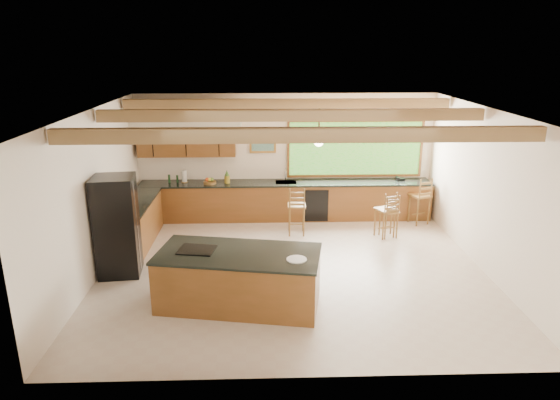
{
  "coord_description": "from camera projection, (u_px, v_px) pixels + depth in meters",
  "views": [
    {
      "loc": [
        -0.53,
        -8.68,
        4.11
      ],
      "look_at": [
        -0.21,
        0.8,
        1.13
      ],
      "focal_mm": 32.0,
      "sensor_mm": 36.0,
      "label": 1
    }
  ],
  "objects": [
    {
      "name": "bar_stool_c",
      "position": [
        390.0,
        212.0,
        10.9
      ],
      "size": [
        0.43,
        0.43,
        0.99
      ],
      "rotation": [
        0.0,
        0.0,
        0.23
      ],
      "color": "brown",
      "rests_on": "ground"
    },
    {
      "name": "ground",
      "position": [
        293.0,
        269.0,
        9.53
      ],
      "size": [
        7.2,
        7.2,
        0.0
      ],
      "primitive_type": "plane",
      "color": "beige",
      "rests_on": "ground"
    },
    {
      "name": "island",
      "position": [
        239.0,
        278.0,
        8.13
      ],
      "size": [
        2.78,
        1.66,
        0.93
      ],
      "rotation": [
        0.0,
        0.0,
        -0.17
      ],
      "color": "brown",
      "rests_on": "ground"
    },
    {
      "name": "bar_stool_d",
      "position": [
        421.0,
        197.0,
        11.7
      ],
      "size": [
        0.53,
        0.53,
        1.15
      ],
      "rotation": [
        0.0,
        0.0,
        0.36
      ],
      "color": "brown",
      "rests_on": "ground"
    },
    {
      "name": "bar_stool_a",
      "position": [
        297.0,
        207.0,
        11.04
      ],
      "size": [
        0.42,
        0.42,
        1.12
      ],
      "rotation": [
        0.0,
        0.0,
        -0.04
      ],
      "color": "brown",
      "rests_on": "ground"
    },
    {
      "name": "room_shell",
      "position": [
        283.0,
        148.0,
        9.48
      ],
      "size": [
        7.27,
        6.54,
        3.02
      ],
      "color": "white",
      "rests_on": "ground"
    },
    {
      "name": "bar_stool_b",
      "position": [
        386.0,
        211.0,
        10.89
      ],
      "size": [
        0.5,
        0.5,
        1.06
      ],
      "rotation": [
        0.0,
        0.0,
        0.43
      ],
      "color": "brown",
      "rests_on": "ground"
    },
    {
      "name": "refrigerator",
      "position": [
        117.0,
        226.0,
        9.08
      ],
      "size": [
        0.8,
        0.78,
        1.87
      ],
      "rotation": [
        0.0,
        0.0,
        0.1
      ],
      "color": "black",
      "rests_on": "ground"
    },
    {
      "name": "counter_run",
      "position": [
        252.0,
        205.0,
        11.76
      ],
      "size": [
        7.12,
        3.1,
        1.24
      ],
      "color": "brown",
      "rests_on": "ground"
    }
  ]
}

